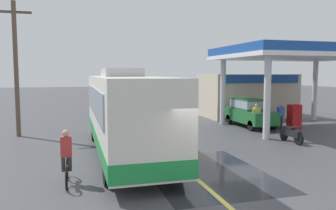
# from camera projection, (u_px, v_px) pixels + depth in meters

# --- Properties ---
(ground) EXTENTS (120.00, 120.00, 0.00)m
(ground) POSITION_uv_depth(u_px,v_px,m) (120.00, 113.00, 28.97)
(ground) COLOR #424247
(lane_divider_stripe) EXTENTS (0.16, 50.00, 0.01)m
(lane_divider_stripe) POSITION_uv_depth(u_px,v_px,m) (130.00, 121.00, 24.18)
(lane_divider_stripe) COLOR #D8CC4C
(lane_divider_stripe) RESTS_ON ground
(wet_puddle_patch) EXTENTS (3.99, 5.64, 0.01)m
(wet_puddle_patch) POSITION_uv_depth(u_px,v_px,m) (206.00, 172.00, 11.67)
(wet_puddle_patch) COLOR #26282D
(wet_puddle_patch) RESTS_ON ground
(coach_bus_main) EXTENTS (2.60, 11.04, 3.69)m
(coach_bus_main) POSITION_uv_depth(u_px,v_px,m) (125.00, 114.00, 14.22)
(coach_bus_main) COLOR silver
(coach_bus_main) RESTS_ON ground
(gas_station_roadside) EXTENTS (9.10, 11.95, 5.10)m
(gas_station_roadside) POSITION_uv_depth(u_px,v_px,m) (260.00, 85.00, 24.95)
(gas_station_roadside) COLOR #194799
(gas_station_roadside) RESTS_ON ground
(car_at_pump) EXTENTS (1.70, 4.20, 1.82)m
(car_at_pump) POSITION_uv_depth(u_px,v_px,m) (249.00, 111.00, 21.70)
(car_at_pump) COLOR #1E602D
(car_at_pump) RESTS_ON ground
(minibus_opposing_lane) EXTENTS (2.04, 6.13, 2.44)m
(minibus_opposing_lane) POSITION_uv_depth(u_px,v_px,m) (137.00, 94.00, 32.95)
(minibus_opposing_lane) COLOR #264C9E
(minibus_opposing_lane) RESTS_ON ground
(cyclist_on_shoulder) EXTENTS (0.34, 1.82, 1.72)m
(cyclist_on_shoulder) POSITION_uv_depth(u_px,v_px,m) (66.00, 159.00, 10.39)
(cyclist_on_shoulder) COLOR black
(cyclist_on_shoulder) RESTS_ON ground
(motorcycle_parked_forecourt) EXTENTS (0.55, 1.80, 0.92)m
(motorcycle_parked_forecourt) POSITION_uv_depth(u_px,v_px,m) (291.00, 134.00, 16.65)
(motorcycle_parked_forecourt) COLOR black
(motorcycle_parked_forecourt) RESTS_ON ground
(pedestrian_near_pump) EXTENTS (0.55, 0.22, 1.66)m
(pedestrian_near_pump) POSITION_uv_depth(u_px,v_px,m) (280.00, 114.00, 20.53)
(pedestrian_near_pump) COLOR #33333F
(pedestrian_near_pump) RESTS_ON ground
(pedestrian_by_shop) EXTENTS (0.55, 0.22, 1.66)m
(pedestrian_by_shop) POSITION_uv_depth(u_px,v_px,m) (256.00, 115.00, 20.06)
(pedestrian_by_shop) COLOR #33333F
(pedestrian_by_shop) RESTS_ON ground
(utility_pole_roadside) EXTENTS (1.80, 0.24, 7.33)m
(utility_pole_roadside) POSITION_uv_depth(u_px,v_px,m) (16.00, 66.00, 18.01)
(utility_pole_roadside) COLOR brown
(utility_pole_roadside) RESTS_ON ground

